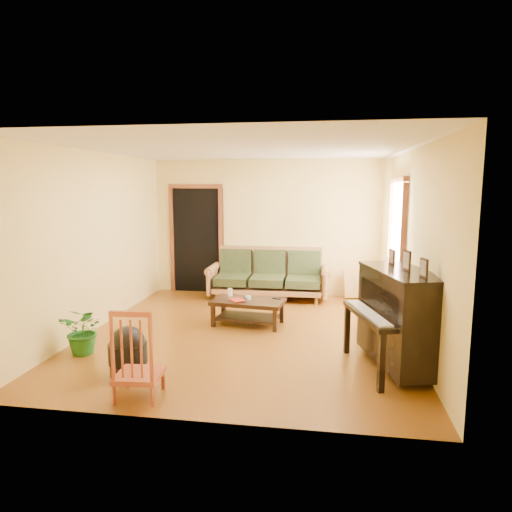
% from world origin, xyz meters
% --- Properties ---
extents(floor, '(5.00, 5.00, 0.00)m').
position_xyz_m(floor, '(0.00, 0.00, 0.00)').
color(floor, '#5C2F0C').
rests_on(floor, ground).
extents(doorway, '(1.08, 0.16, 2.05)m').
position_xyz_m(doorway, '(-1.45, 2.48, 1.02)').
color(doorway, black).
rests_on(doorway, floor).
extents(window, '(0.12, 1.36, 1.46)m').
position_xyz_m(window, '(2.21, 1.30, 1.50)').
color(window, white).
rests_on(window, right_wall).
extents(sofa, '(2.21, 0.94, 0.94)m').
position_xyz_m(sofa, '(0.03, 2.08, 0.47)').
color(sofa, brown).
rests_on(sofa, floor).
extents(coffee_table, '(1.13, 0.70, 0.39)m').
position_xyz_m(coffee_table, '(-0.06, 0.42, 0.19)').
color(coffee_table, black).
rests_on(coffee_table, floor).
extents(armchair, '(0.73, 0.77, 0.75)m').
position_xyz_m(armchair, '(1.93, 0.21, 0.37)').
color(armchair, brown).
rests_on(armchair, floor).
extents(piano, '(1.10, 1.48, 1.16)m').
position_xyz_m(piano, '(1.95, -0.98, 0.58)').
color(piano, black).
rests_on(piano, floor).
extents(footstool, '(0.57, 0.57, 0.41)m').
position_xyz_m(footstool, '(-1.08, -1.60, 0.21)').
color(footstool, black).
rests_on(footstool, floor).
extents(red_chair, '(0.47, 0.51, 0.94)m').
position_xyz_m(red_chair, '(-0.72, -2.12, 0.47)').
color(red_chair, maroon).
rests_on(red_chair, floor).
extents(leaning_frame, '(0.43, 0.24, 0.56)m').
position_xyz_m(leaning_frame, '(1.64, 2.35, 0.28)').
color(leaning_frame, gold).
rests_on(leaning_frame, floor).
extents(ceramic_crock, '(0.24, 0.24, 0.25)m').
position_xyz_m(ceramic_crock, '(2.02, 2.24, 0.12)').
color(ceramic_crock, '#2F478E').
rests_on(ceramic_crock, floor).
extents(potted_plant, '(0.56, 0.48, 0.61)m').
position_xyz_m(potted_plant, '(-1.88, -1.09, 0.31)').
color(potted_plant, '#1C5C1A').
rests_on(potted_plant, floor).
extents(book, '(0.29, 0.31, 0.02)m').
position_xyz_m(book, '(-0.28, 0.27, 0.40)').
color(book, maroon).
rests_on(book, coffee_table).
extents(candle, '(0.07, 0.07, 0.12)m').
position_xyz_m(candle, '(-0.38, 0.62, 0.45)').
color(candle, silver).
rests_on(candle, coffee_table).
extents(glass_jar, '(0.09, 0.09, 0.06)m').
position_xyz_m(glass_jar, '(-0.06, 0.42, 0.42)').
color(glass_jar, silver).
rests_on(glass_jar, coffee_table).
extents(remote, '(0.14, 0.07, 0.01)m').
position_xyz_m(remote, '(0.37, 0.54, 0.40)').
color(remote, black).
rests_on(remote, coffee_table).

